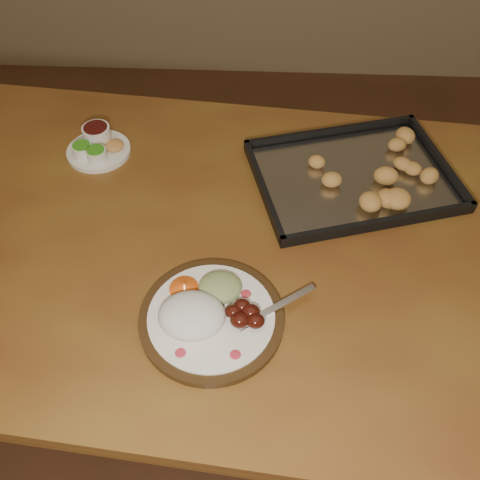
{
  "coord_description": "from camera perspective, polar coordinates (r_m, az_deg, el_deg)",
  "views": [
    {
      "loc": [
        -0.12,
        -0.51,
        1.58
      ],
      "look_at": [
        -0.15,
        0.17,
        0.77
      ],
      "focal_mm": 40.0,
      "sensor_mm": 36.0,
      "label": 1
    }
  ],
  "objects": [
    {
      "name": "ground",
      "position": [
        1.66,
        5.33,
        -22.44
      ],
      "size": [
        4.0,
        4.0,
        0.0
      ],
      "primitive_type": "plane",
      "color": "brown",
      "rests_on": "ground"
    },
    {
      "name": "dining_table",
      "position": [
        1.17,
        -1.02,
        -2.74
      ],
      "size": [
        1.58,
        1.04,
        0.75
      ],
      "rotation": [
        0.0,
        0.0,
        -0.1
      ],
      "color": "brown",
      "rests_on": "ground"
    },
    {
      "name": "dinner_plate",
      "position": [
        0.96,
        -3.44,
        -7.86
      ],
      "size": [
        0.32,
        0.26,
        0.06
      ],
      "rotation": [
        0.0,
        0.0,
        0.17
      ],
      "color": "#311F0D",
      "rests_on": "dining_table"
    },
    {
      "name": "condiment_saucer",
      "position": [
        1.31,
        -15.01,
        9.69
      ],
      "size": [
        0.15,
        0.15,
        0.05
      ],
      "rotation": [
        0.0,
        0.0,
        -0.07
      ],
      "color": "silver",
      "rests_on": "dining_table"
    },
    {
      "name": "baking_tray",
      "position": [
        1.22,
        11.93,
        6.79
      ],
      "size": [
        0.5,
        0.42,
        0.04
      ],
      "rotation": [
        0.0,
        0.0,
        0.28
      ],
      "color": "black",
      "rests_on": "dining_table"
    }
  ]
}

